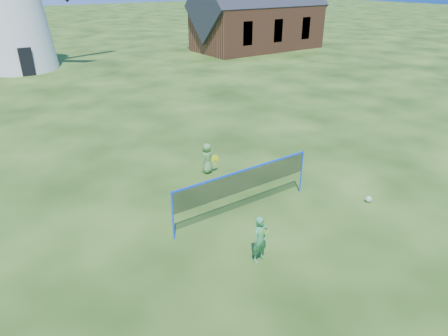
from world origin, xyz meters
The scene contains 6 objects.
ground centered at (0.00, 0.00, 0.00)m, with size 220.00×220.00×0.00m, color black.
chapel centered at (21.22, 24.98, 3.19)m, with size 13.39×6.49×11.32m.
badminton_net centered at (0.59, -0.01, 1.14)m, with size 5.05×0.05×1.55m.
player_girl centered at (-0.48, -2.16, 0.67)m, with size 0.68×0.38×1.34m.
player_boy centered at (1.23, 3.13, 0.60)m, with size 0.70×0.58×1.19m.
play_ball centered at (4.48, -1.87, 0.11)m, with size 0.22×0.22×0.22m, color green.
Camera 1 is at (-6.14, -8.73, 6.87)m, focal length 32.11 mm.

